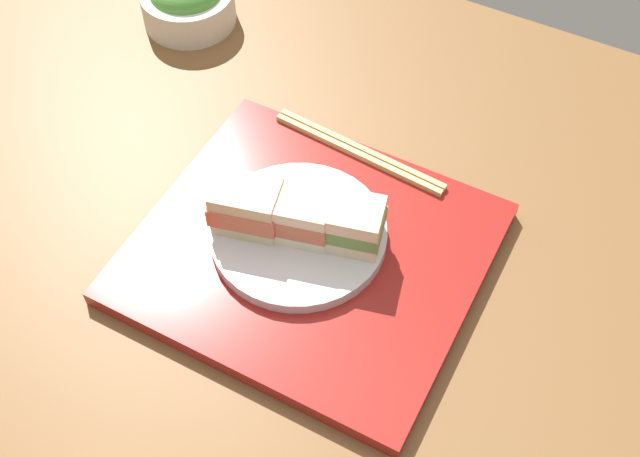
% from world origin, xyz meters
% --- Properties ---
extents(ground_plane, '(1.40, 1.00, 0.03)m').
position_xyz_m(ground_plane, '(0.00, 0.00, -0.01)').
color(ground_plane, brown).
extents(serving_tray, '(0.36, 0.33, 0.02)m').
position_xyz_m(serving_tray, '(0.02, 0.01, 0.01)').
color(serving_tray, maroon).
rests_on(serving_tray, ground_plane).
extents(sandwich_plate, '(0.19, 0.19, 0.01)m').
position_xyz_m(sandwich_plate, '(0.03, 0.00, 0.03)').
color(sandwich_plate, silver).
rests_on(sandwich_plate, serving_tray).
extents(sandwich_near, '(0.08, 0.07, 0.05)m').
position_xyz_m(sandwich_near, '(-0.02, -0.01, 0.06)').
color(sandwich_near, beige).
rests_on(sandwich_near, sandwich_plate).
extents(sandwich_middle, '(0.08, 0.07, 0.05)m').
position_xyz_m(sandwich_middle, '(0.03, 0.00, 0.06)').
color(sandwich_middle, '#EFE5C1').
rests_on(sandwich_middle, sandwich_plate).
extents(sandwich_far, '(0.09, 0.07, 0.06)m').
position_xyz_m(sandwich_far, '(0.09, 0.02, 0.06)').
color(sandwich_far, beige).
rests_on(sandwich_far, sandwich_plate).
extents(salad_bowl, '(0.13, 0.13, 0.08)m').
position_xyz_m(salad_bowl, '(0.36, -0.27, 0.03)').
color(salad_bowl, silver).
rests_on(salad_bowl, ground_plane).
extents(chopsticks_pair, '(0.23, 0.03, 0.01)m').
position_xyz_m(chopsticks_pair, '(0.03, -0.14, 0.02)').
color(chopsticks_pair, tan).
rests_on(chopsticks_pair, serving_tray).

